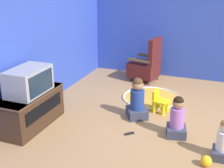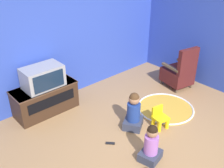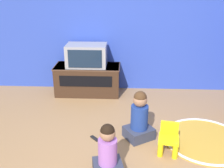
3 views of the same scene
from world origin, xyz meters
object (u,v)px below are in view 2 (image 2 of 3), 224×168
(child_watching_left, at_px, (134,113))
(remote_control, at_px, (110,143))
(television, at_px, (43,77))
(yellow_kid_chair, at_px, (160,119))
(tv_cabinet, at_px, (45,98))
(child_watching_center, at_px, (151,145))
(black_armchair, at_px, (179,72))

(child_watching_left, bearing_deg, remote_control, 154.80)
(television, xyz_separation_m, child_watching_left, (0.90, -1.45, -0.45))
(remote_control, bearing_deg, yellow_kid_chair, -147.48)
(tv_cabinet, relative_size, remote_control, 8.63)
(child_watching_left, xyz_separation_m, child_watching_center, (-0.38, -0.73, -0.03))
(black_armchair, relative_size, yellow_kid_chair, 2.52)
(television, bearing_deg, child_watching_left, -58.23)
(yellow_kid_chair, bearing_deg, child_watching_center, -139.92)
(tv_cabinet, bearing_deg, yellow_kid_chair, -54.91)
(child_watching_left, relative_size, remote_control, 5.00)
(black_armchair, bearing_deg, remote_control, 20.80)
(child_watching_center, relative_size, remote_control, 4.52)
(child_watching_center, bearing_deg, black_armchair, 12.92)
(yellow_kid_chair, relative_size, child_watching_left, 0.56)
(tv_cabinet, bearing_deg, television, -90.00)
(yellow_kid_chair, height_order, remote_control, yellow_kid_chair)
(television, bearing_deg, remote_control, -79.02)
(television, distance_m, yellow_kid_chair, 2.24)
(tv_cabinet, height_order, remote_control, tv_cabinet)
(yellow_kid_chair, xyz_separation_m, child_watching_left, (-0.35, 0.31, 0.13))
(black_armchair, bearing_deg, child_watching_left, 21.94)
(black_armchair, relative_size, child_watching_center, 1.56)
(tv_cabinet, xyz_separation_m, remote_control, (0.29, -1.54, -0.28))
(yellow_kid_chair, bearing_deg, remote_control, 176.14)
(child_watching_left, bearing_deg, yellow_kid_chair, -72.79)
(black_armchair, distance_m, yellow_kid_chair, 1.63)
(tv_cabinet, relative_size, television, 1.67)
(tv_cabinet, height_order, black_armchair, black_armchair)
(yellow_kid_chair, xyz_separation_m, remote_control, (-0.96, 0.24, -0.16))
(television, relative_size, child_watching_center, 1.14)
(television, xyz_separation_m, black_armchair, (2.72, -1.09, -0.39))
(black_armchair, height_order, child_watching_left, black_armchair)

